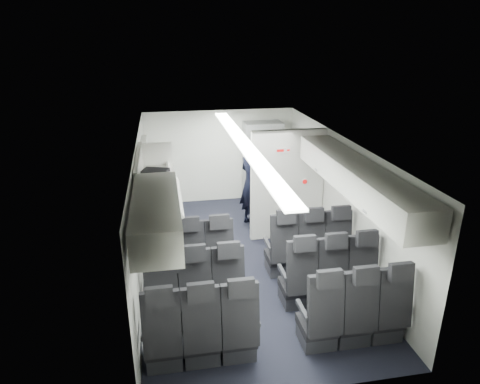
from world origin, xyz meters
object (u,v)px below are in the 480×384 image
object	(u,v)px
carry_on_bag	(156,177)
seat_row_mid	(263,285)
galley_unit	(262,163)
seat_row_front	(250,255)
boarding_door	(147,186)
flight_attendant	(251,184)
seat_row_rear	(280,325)

from	to	relation	value
carry_on_bag	seat_row_mid	bearing A→B (deg)	-17.54
galley_unit	seat_row_mid	bearing A→B (deg)	-102.88
seat_row_front	boarding_door	xyz separation A→B (m)	(-1.64, 2.09, 0.55)
seat_row_mid	galley_unit	distance (m)	4.30
flight_attendant	carry_on_bag	size ratio (longest dim) A/B	4.84
seat_row_mid	carry_on_bag	bearing A→B (deg)	142.96
seat_row_mid	galley_unit	size ratio (longest dim) A/B	1.75
seat_row_front	seat_row_rear	xyz separation A→B (m)	(0.00, -1.80, 0.00)
seat_row_mid	boarding_door	xyz separation A→B (m)	(-1.64, 2.99, 0.55)
seat_row_mid	boarding_door	world-z (taller)	boarding_door
carry_on_bag	seat_row_front	bearing A→B (deg)	12.68
boarding_door	carry_on_bag	world-z (taller)	carry_on_bag
seat_row_front	galley_unit	bearing A→B (deg)	73.72
seat_row_mid	galley_unit	world-z (taller)	galley_unit
seat_row_mid	boarding_door	distance (m)	3.45
seat_row_front	galley_unit	xyz separation A→B (m)	(0.95, 3.25, 0.55)
boarding_door	carry_on_bag	size ratio (longest dim) A/B	4.97
seat_row_front	carry_on_bag	world-z (taller)	carry_on_bag
seat_row_front	boarding_door	bearing A→B (deg)	128.16
seat_row_front	boarding_door	size ratio (longest dim) A/B	1.79
carry_on_bag	seat_row_rear	bearing A→B (deg)	-34.77
seat_row_mid	flight_attendant	distance (m)	2.97
seat_row_mid	carry_on_bag	world-z (taller)	carry_on_bag
seat_row_rear	seat_row_front	bearing A→B (deg)	90.00
galley_unit	flight_attendant	world-z (taller)	galley_unit
seat_row_mid	boarding_door	bearing A→B (deg)	118.77
carry_on_bag	galley_unit	bearing A→B (deg)	71.99
seat_row_front	flight_attendant	bearing A→B (deg)	77.99
galley_unit	seat_row_front	bearing A→B (deg)	-106.28
galley_unit	flight_attendant	bearing A→B (deg)	-112.71
flight_attendant	seat_row_front	bearing A→B (deg)	148.65
seat_row_mid	seat_row_rear	xyz separation A→B (m)	(0.00, -0.90, 0.00)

